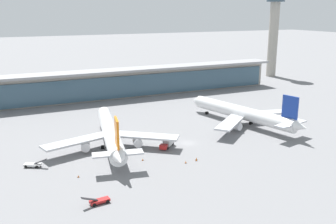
{
  "coord_description": "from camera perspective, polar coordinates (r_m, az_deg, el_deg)",
  "views": [
    {
      "loc": [
        -59.14,
        -109.75,
        44.56
      ],
      "look_at": [
        0.0,
        16.56,
        7.15
      ],
      "focal_mm": 40.7,
      "sensor_mm": 36.0,
      "label": 1
    }
  ],
  "objects": [
    {
      "name": "safety_cone_echo",
      "position": [
        109.04,
        -13.28,
        -9.35
      ],
      "size": [
        0.62,
        0.62,
        0.7
      ],
      "color": "orange",
      "rests_on": "ground"
    },
    {
      "name": "ground_plane",
      "position": [
        132.39,
        3.05,
        -4.68
      ],
      "size": [
        1200.0,
        1200.0,
        0.0
      ],
      "primitive_type": "plane",
      "color": "slate"
    },
    {
      "name": "safety_cone_delta",
      "position": [
        117.41,
        4.26,
        -7.17
      ],
      "size": [
        0.62,
        0.62,
        0.7
      ],
      "color": "orange",
      "rests_on": "ground"
    },
    {
      "name": "terminal_building",
      "position": [
        200.58,
        -7.53,
        4.34
      ],
      "size": [
        183.6,
        12.8,
        15.2
      ],
      "color": "#9E998E",
      "rests_on": "ground"
    },
    {
      "name": "airliner_left_stand",
      "position": [
        128.77,
        -8.62,
        -3.1
      ],
      "size": [
        44.09,
        58.08,
        15.55
      ],
      "color": "white",
      "rests_on": "ground"
    },
    {
      "name": "service_truck_near_nose_white",
      "position": [
        119.22,
        -19.54,
        -7.43
      ],
      "size": [
        6.62,
        4.45,
        2.7
      ],
      "color": "silver",
      "rests_on": "ground"
    },
    {
      "name": "safety_cone_bravo",
      "position": [
        118.31,
        4.28,
        -6.99
      ],
      "size": [
        0.62,
        0.62,
        0.7
      ],
      "color": "orange",
      "rests_on": "ground"
    },
    {
      "name": "service_truck_mid_apron_red",
      "position": [
        94.16,
        -10.33,
        -12.94
      ],
      "size": [
        6.91,
        2.35,
        2.7
      ],
      "color": "#B21E1E",
      "rests_on": "ground"
    },
    {
      "name": "safety_cone_charlie",
      "position": [
        115.57,
        2.68,
        -7.51
      ],
      "size": [
        0.62,
        0.62,
        0.7
      ],
      "color": "orange",
      "rests_on": "ground"
    },
    {
      "name": "airliner_centre_stand",
      "position": [
        154.25,
        11.28,
        -0.18
      ],
      "size": [
        43.72,
        57.78,
        15.55
      ],
      "color": "white",
      "rests_on": "ground"
    },
    {
      "name": "service_truck_under_wing_red",
      "position": [
        127.97,
        -0.07,
        -4.56
      ],
      "size": [
        7.0,
        6.55,
        3.1
      ],
      "color": "#B21E1E",
      "rests_on": "ground"
    },
    {
      "name": "safety_cone_alpha",
      "position": [
        117.61,
        -3.82,
        -7.12
      ],
      "size": [
        0.62,
        0.62,
        0.7
      ],
      "color": "orange",
      "rests_on": "ground"
    },
    {
      "name": "control_tower",
      "position": [
        273.42,
        15.58,
        12.29
      ],
      "size": [
        12.0,
        12.0,
        62.34
      ],
      "color": "#9E998E",
      "rests_on": "ground"
    }
  ]
}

